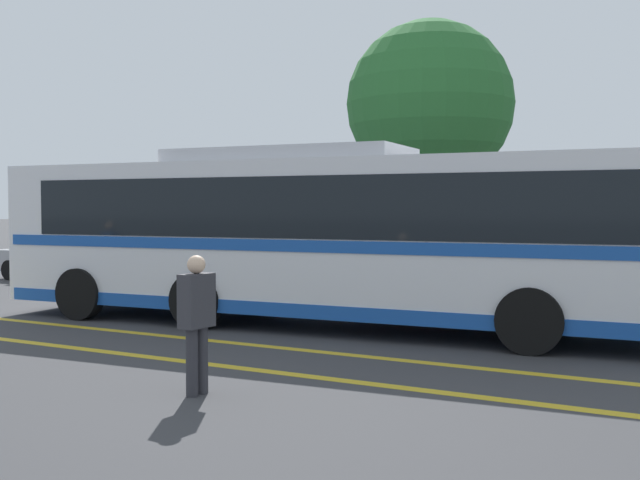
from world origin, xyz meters
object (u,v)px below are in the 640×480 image
at_px(parked_car_1, 213,261).
at_px(tree_0, 430,105).
at_px(transit_bus, 319,233).
at_px(pedestrian_0, 197,316).
at_px(parked_car_2, 448,273).
at_px(parked_car_0, 63,257).

relative_size(parked_car_1, tree_0, 0.63).
xyz_separation_m(transit_bus, pedestrian_0, (1.14, -5.14, -0.79)).
bearing_deg(transit_bus, parked_car_1, -131.21).
bearing_deg(transit_bus, pedestrian_0, 8.32).
relative_size(parked_car_1, pedestrian_0, 2.80).
distance_m(parked_car_1, tree_0, 7.22).
bearing_deg(parked_car_1, pedestrian_0, -142.24).
height_order(transit_bus, parked_car_1, transit_bus).
relative_size(parked_car_2, tree_0, 0.56).
relative_size(parked_car_0, pedestrian_0, 2.44).
distance_m(parked_car_0, pedestrian_0, 15.30).
relative_size(parked_car_0, parked_car_2, 0.97).
bearing_deg(tree_0, parked_car_2, -63.92).
height_order(parked_car_0, tree_0, tree_0).
bearing_deg(parked_car_2, transit_bus, -20.56).
distance_m(transit_bus, tree_0, 8.13).
xyz_separation_m(transit_bus, parked_car_2, (1.15, 3.94, -0.98)).
distance_m(parked_car_2, pedestrian_0, 9.07).
height_order(parked_car_2, pedestrian_0, pedestrian_0).
relative_size(transit_bus, parked_car_2, 3.22).
height_order(parked_car_1, parked_car_2, parked_car_1).
bearing_deg(tree_0, transit_bus, -85.66).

